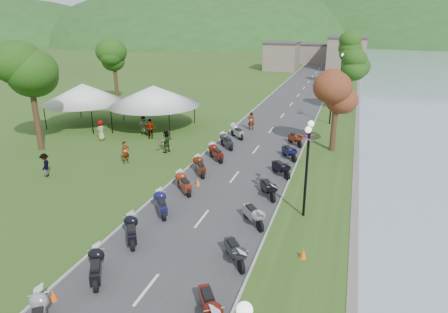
% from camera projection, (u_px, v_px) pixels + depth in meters
% --- Properties ---
extents(road, '(7.00, 120.00, 0.02)m').
position_uv_depth(road, '(282.00, 116.00, 42.37)').
color(road, '#3A3A3D').
rests_on(road, ground).
extents(hills_backdrop, '(360.00, 120.00, 76.00)m').
position_uv_depth(hills_backdrop, '(343.00, 38.00, 185.92)').
color(hills_backdrop, '#285621').
rests_on(hills_backdrop, ground).
extents(far_building, '(18.00, 16.00, 5.00)m').
position_uv_depth(far_building, '(312.00, 54.00, 82.50)').
color(far_building, '#7B6B5F').
rests_on(far_building, ground).
extents(moto_row_left, '(2.60, 40.74, 1.10)m').
position_uv_depth(moto_row_left, '(115.00, 248.00, 17.24)').
color(moto_row_left, '#331411').
rests_on(moto_row_left, ground).
extents(moto_row_right, '(2.60, 33.70, 1.10)m').
position_uv_depth(moto_row_right, '(246.00, 232.00, 18.54)').
color(moto_row_right, '#331411').
rests_on(moto_row_right, ground).
extents(vendor_tent_main, '(5.69, 5.69, 4.00)m').
position_uv_depth(vendor_tent_main, '(154.00, 107.00, 37.14)').
color(vendor_tent_main, white).
rests_on(vendor_tent_main, ground).
extents(vendor_tent_side, '(5.13, 5.13, 4.00)m').
position_uv_depth(vendor_tent_side, '(85.00, 105.00, 38.17)').
color(vendor_tent_side, white).
rests_on(vendor_tent_side, ground).
extents(tree_park_left, '(3.69, 3.69, 10.25)m').
position_uv_depth(tree_park_left, '(31.00, 85.00, 30.01)').
color(tree_park_left, '#265614').
rests_on(tree_park_left, ground).
extents(tree_lakeside, '(2.67, 2.67, 7.40)m').
position_uv_depth(tree_lakeside, '(336.00, 104.00, 30.21)').
color(tree_lakeside, '#265614').
rests_on(tree_lakeside, ground).
extents(pedestrian_a, '(0.69, 0.73, 1.62)m').
position_uv_depth(pedestrian_a, '(126.00, 163.00, 28.78)').
color(pedestrian_a, slate).
rests_on(pedestrian_a, ground).
extents(pedestrian_b, '(0.85, 0.54, 1.65)m').
position_uv_depth(pedestrian_b, '(144.00, 134.00, 35.77)').
color(pedestrian_b, slate).
rests_on(pedestrian_b, ground).
extents(pedestrian_c, '(0.80, 1.10, 1.58)m').
position_uv_depth(pedestrian_c, '(47.00, 176.00, 26.39)').
color(pedestrian_c, slate).
rests_on(pedestrian_c, ground).
extents(traffic_cone_near, '(0.30, 0.30, 0.47)m').
position_uv_depth(traffic_cone_near, '(53.00, 295.00, 14.81)').
color(traffic_cone_near, '#F2590C').
rests_on(traffic_cone_near, ground).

